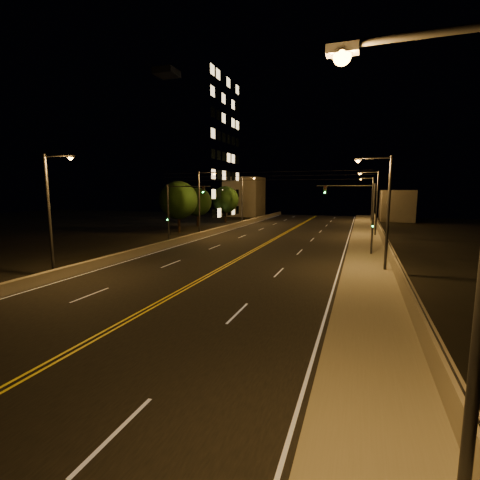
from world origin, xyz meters
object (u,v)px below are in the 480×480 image
(tree_0, at_px, (178,200))
(streetlight_4, at_px, (52,207))
(traffic_signal_left, at_px, (176,208))
(building_tower, at_px, (169,150))
(streetlight_5, at_px, (201,199))
(streetlight_6, at_px, (244,196))
(traffic_signal_right, at_px, (362,211))
(tree_2, at_px, (225,200))
(tree_1, at_px, (197,202))
(streetlight_0, at_px, (463,263))
(streetlight_2, at_px, (375,199))
(streetlight_1, at_px, (384,206))
(streetlight_3, at_px, (371,196))

(tree_0, bearing_deg, streetlight_4, -79.85)
(traffic_signal_left, height_order, building_tower, building_tower)
(streetlight_5, relative_size, streetlight_6, 1.00)
(traffic_signal_right, height_order, tree_2, tree_2)
(traffic_signal_right, height_order, tree_1, traffic_signal_right)
(streetlight_0, distance_m, tree_1, 54.07)
(streetlight_2, distance_m, tree_1, 27.93)
(streetlight_6, height_order, tree_1, streetlight_6)
(streetlight_5, distance_m, tree_1, 12.66)
(streetlight_4, bearing_deg, streetlight_5, 90.00)
(streetlight_4, xyz_separation_m, tree_0, (-4.57, 25.51, -0.30))
(streetlight_2, distance_m, tree_0, 26.24)
(streetlight_1, distance_m, tree_0, 31.02)
(streetlight_0, distance_m, streetlight_3, 63.83)
(streetlight_1, height_order, streetlight_6, same)
(tree_1, bearing_deg, tree_0, -80.80)
(traffic_signal_left, bearing_deg, streetlight_5, 97.06)
(streetlight_5, bearing_deg, traffic_signal_left, -82.94)
(streetlight_2, xyz_separation_m, traffic_signal_right, (-1.45, -14.35, -0.77))
(streetlight_3, height_order, streetlight_4, same)
(streetlight_5, relative_size, traffic_signal_left, 1.27)
(streetlight_4, distance_m, streetlight_6, 40.80)
(tree_0, xyz_separation_m, tree_2, (0.39, 16.92, -0.33))
(streetlight_6, bearing_deg, streetlight_1, -56.44)
(streetlight_1, distance_m, traffic_signal_left, 21.32)
(streetlight_1, relative_size, streetlight_6, 1.00)
(streetlight_4, bearing_deg, building_tower, 110.59)
(streetlight_3, relative_size, building_tower, 0.29)
(streetlight_3, bearing_deg, streetlight_6, -153.01)
(streetlight_5, distance_m, traffic_signal_left, 8.60)
(streetlight_4, distance_m, streetlight_5, 23.37)
(streetlight_5, relative_size, building_tower, 0.29)
(tree_2, bearing_deg, tree_0, -91.33)
(streetlight_3, height_order, tree_2, streetlight_3)
(streetlight_2, xyz_separation_m, streetlight_5, (-21.40, -5.85, 0.00))
(streetlight_2, xyz_separation_m, streetlight_3, (0.00, 22.48, 0.00))
(streetlight_1, relative_size, streetlight_5, 1.00)
(streetlight_0, distance_m, streetlight_1, 20.67)
(streetlight_3, relative_size, tree_0, 1.15)
(streetlight_6, distance_m, traffic_signal_right, 32.73)
(streetlight_4, xyz_separation_m, tree_1, (-6.02, 34.47, -0.84))
(streetlight_5, bearing_deg, tree_1, 118.47)
(streetlight_3, xyz_separation_m, tree_1, (-27.42, -17.23, -0.84))
(building_tower, height_order, tree_2, building_tower)
(streetlight_3, bearing_deg, streetlight_5, -127.06)
(streetlight_5, relative_size, tree_2, 1.24)
(streetlight_3, height_order, building_tower, building_tower)
(building_tower, relative_size, tree_1, 4.44)
(streetlight_4, distance_m, tree_1, 35.00)
(streetlight_1, distance_m, tree_1, 37.75)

